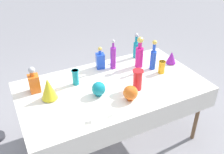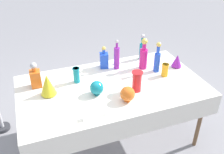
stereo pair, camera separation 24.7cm
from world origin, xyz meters
name	(u,v)px [view 2 (the right image)]	position (x,y,z in m)	size (l,w,h in m)	color
ground_plane	(112,137)	(0.00, 0.00, 0.00)	(40.00, 40.00, 0.00)	gray
display_table	(113,90)	(0.00, -0.03, 0.71)	(1.93, 1.08, 0.76)	white
tall_bottle_0	(144,56)	(0.46, 0.22, 0.92)	(0.09, 0.09, 0.37)	#C61972
tall_bottle_1	(142,49)	(0.55, 0.44, 0.89)	(0.06, 0.06, 0.32)	teal
tall_bottle_2	(157,59)	(0.57, 0.10, 0.91)	(0.07, 0.07, 0.36)	blue
tall_bottle_3	(117,57)	(0.17, 0.32, 0.91)	(0.06, 0.06, 0.36)	purple
square_decanter_0	(35,77)	(-0.74, 0.25, 0.87)	(0.11, 0.11, 0.28)	orange
square_decanter_1	(104,59)	(0.05, 0.39, 0.86)	(0.11, 0.11, 0.27)	blue
slender_vase_0	(165,70)	(0.61, -0.02, 0.84)	(0.08, 0.08, 0.15)	orange
slender_vase_1	(76,75)	(-0.33, 0.19, 0.85)	(0.08, 0.08, 0.17)	teal
slender_vase_2	(137,81)	(0.20, -0.18, 0.88)	(0.11, 0.11, 0.22)	red
fluted_vase_0	(48,85)	(-0.64, 0.06, 0.88)	(0.16, 0.16, 0.23)	yellow
fluted_vase_1	(177,61)	(0.85, 0.10, 0.84)	(0.12, 0.12, 0.16)	purple
round_bowl_0	(97,88)	(-0.20, -0.10, 0.84)	(0.14, 0.14, 0.15)	teal
round_bowl_1	(127,94)	(0.04, -0.30, 0.84)	(0.14, 0.14, 0.15)	orange
price_tag_left	(80,121)	(-0.45, -0.44, 0.78)	(0.06, 0.01, 0.03)	white
price_tag_center	(103,116)	(-0.25, -0.45, 0.78)	(0.06, 0.01, 0.03)	white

